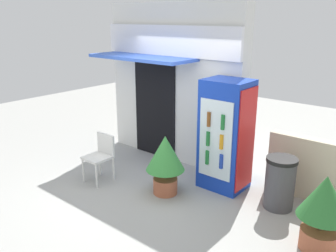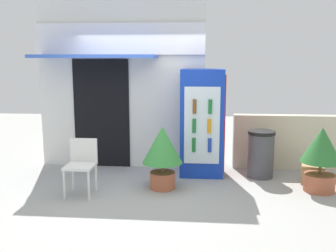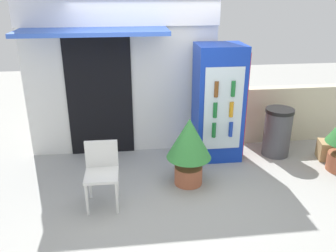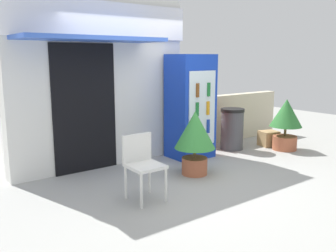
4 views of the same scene
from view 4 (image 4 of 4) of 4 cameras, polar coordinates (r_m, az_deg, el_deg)
ground at (r=5.54m, az=1.78°, el=-8.69°), size 16.00×16.00×0.00m
storefront_building at (r=6.22m, az=-10.59°, el=8.37°), size 3.14×1.10×3.13m
drink_cooler at (r=6.71m, az=3.59°, el=3.05°), size 0.77×0.68×1.89m
plastic_chair at (r=4.79m, az=-4.07°, el=-5.51°), size 0.43×0.45×0.85m
potted_plant_near_shop at (r=5.74m, az=4.23°, el=-1.48°), size 0.64×0.64×1.02m
potted_plant_curbside at (r=7.63m, az=17.93°, el=0.95°), size 0.63×0.63×1.02m
trash_bin at (r=7.45m, az=9.97°, el=-0.44°), size 0.47×0.47×0.83m
stone_boundary_wall at (r=8.40m, az=10.56°, el=1.46°), size 2.41×0.22×1.02m
cardboard_box at (r=7.95m, az=15.44°, el=-1.88°), size 0.43×0.39×0.31m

